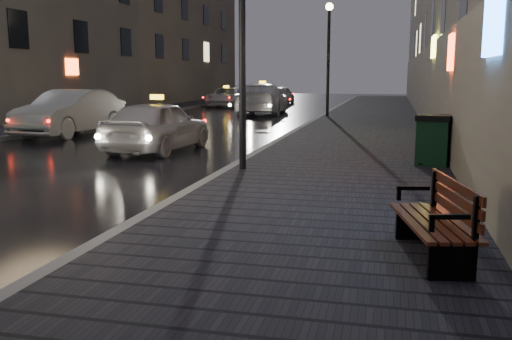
{
  "coord_description": "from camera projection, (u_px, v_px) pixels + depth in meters",
  "views": [
    {
      "loc": [
        4.88,
        -5.5,
        2.11
      ],
      "look_at": [
        3.13,
        1.85,
        0.85
      ],
      "focal_mm": 40.0,
      "sensor_mm": 36.0,
      "label": 1
    }
  ],
  "objects": [
    {
      "name": "sidewalk",
      "position": [
        370.0,
        120.0,
        25.98
      ],
      "size": [
        4.6,
        58.0,
        0.15
      ],
      "primitive_type": "cube",
      "color": "black",
      "rests_on": "ground"
    },
    {
      "name": "curb",
      "position": [
        317.0,
        119.0,
        26.53
      ],
      "size": [
        0.2,
        58.0,
        0.15
      ],
      "primitive_type": "cube",
      "color": "slate",
      "rests_on": "ground"
    },
    {
      "name": "sidewalk_far",
      "position": [
        117.0,
        116.0,
        28.86
      ],
      "size": [
        2.4,
        58.0,
        0.15
      ],
      "primitive_type": "cube",
      "color": "black",
      "rests_on": "ground"
    },
    {
      "name": "curb_far",
      "position": [
        140.0,
        116.0,
        28.56
      ],
      "size": [
        0.2,
        58.0,
        0.15
      ],
      "primitive_type": "cube",
      "color": "slate",
      "rests_on": "ground"
    },
    {
      "name": "building_far_c",
      "position": [
        163.0,
        33.0,
        46.33
      ],
      "size": [
        6.0,
        22.0,
        11.0
      ],
      "primitive_type": "cube",
      "color": "#6B6051",
      "rests_on": "ground"
    },
    {
      "name": "lamp_near",
      "position": [
        242.0,
        6.0,
        11.49
      ],
      "size": [
        0.36,
        0.36,
        5.28
      ],
      "color": "black",
      "rests_on": "sidewalk"
    },
    {
      "name": "lamp_far",
      "position": [
        329.0,
        45.0,
        26.85
      ],
      "size": [
        0.36,
        0.36,
        5.28
      ],
      "color": "black",
      "rests_on": "sidewalk"
    },
    {
      "name": "bench",
      "position": [
        439.0,
        219.0,
        6.14
      ],
      "size": [
        0.91,
        1.75,
        0.85
      ],
      "rotation": [
        0.0,
        0.0,
        0.21
      ],
      "color": "black",
      "rests_on": "sidewalk"
    },
    {
      "name": "trash_bin",
      "position": [
        434.0,
        140.0,
        12.5
      ],
      "size": [
        0.87,
        0.87,
        1.1
      ],
      "rotation": [
        0.0,
        0.0,
        -0.23
      ],
      "color": "black",
      "rests_on": "sidewalk"
    },
    {
      "name": "taxi_near",
      "position": [
        158.0,
        126.0,
        15.82
      ],
      "size": [
        1.95,
        4.32,
        1.44
      ],
      "primitive_type": "imported",
      "rotation": [
        0.0,
        0.0,
        3.08
      ],
      "color": "silver",
      "rests_on": "ground"
    },
    {
      "name": "car_left_mid",
      "position": [
        71.0,
        113.0,
        20.11
      ],
      "size": [
        1.94,
        4.93,
        1.6
      ],
      "primitive_type": "imported",
      "rotation": [
        0.0,
        0.0,
        -0.05
      ],
      "color": "#A8AAB1",
      "rests_on": "ground"
    },
    {
      "name": "taxi_mid",
      "position": [
        263.0,
        99.0,
        31.05
      ],
      "size": [
        2.68,
        5.83,
        1.65
      ],
      "primitive_type": "imported",
      "rotation": [
        0.0,
        0.0,
        3.21
      ],
      "color": "silver",
      "rests_on": "ground"
    },
    {
      "name": "taxi_far",
      "position": [
        226.0,
        97.0,
        38.26
      ],
      "size": [
        2.29,
        4.66,
        1.27
      ],
      "primitive_type": "imported",
      "rotation": [
        0.0,
        0.0,
        0.04
      ],
      "color": "silver",
      "rests_on": "ground"
    },
    {
      "name": "car_far",
      "position": [
        281.0,
        95.0,
        41.76
      ],
      "size": [
        1.66,
        3.88,
        1.31
      ],
      "primitive_type": "imported",
      "rotation": [
        0.0,
        0.0,
        3.17
      ],
      "color": "#A5A5AD",
      "rests_on": "ground"
    }
  ]
}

